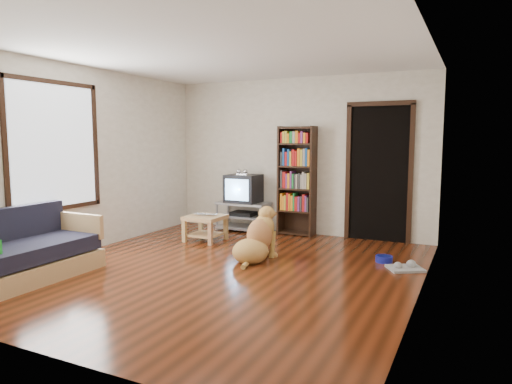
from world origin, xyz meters
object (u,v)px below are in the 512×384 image
at_px(grey_rag, 405,268).
at_px(bookshelf, 297,175).
at_px(sofa, 18,258).
at_px(laptop, 204,215).
at_px(coffee_table, 205,223).
at_px(tv_stand, 244,215).
at_px(dog, 257,240).
at_px(dog_bowl, 384,259).
at_px(crt_tv, 244,188).

xyz_separation_m(grey_rag, bookshelf, (-1.94, 1.36, 0.99)).
distance_m(bookshelf, sofa, 4.26).
distance_m(laptop, grey_rag, 3.10).
distance_m(laptop, coffee_table, 0.14).
relative_size(tv_stand, sofa, 0.50).
xyz_separation_m(grey_rag, dog, (-1.83, -0.39, 0.25)).
distance_m(dog_bowl, tv_stand, 2.79).
relative_size(dog_bowl, grey_rag, 0.55).
bearing_deg(tv_stand, laptop, -99.58).
height_order(dog_bowl, dog, dog).
bearing_deg(crt_tv, laptop, -99.38).
relative_size(coffee_table, dog, 0.62).
bearing_deg(sofa, tv_stand, 74.98).
xyz_separation_m(laptop, bookshelf, (1.12, 1.10, 0.59)).
bearing_deg(laptop, bookshelf, 34.78).
bearing_deg(coffee_table, grey_rag, -5.50).
distance_m(grey_rag, dog, 1.89).
bearing_deg(dog_bowl, crt_tv, 158.14).
relative_size(laptop, coffee_table, 0.64).
bearing_deg(tv_stand, crt_tv, 90.00).
xyz_separation_m(sofa, coffee_table, (0.80, 2.66, 0.02)).
bearing_deg(tv_stand, bookshelf, 5.63).
bearing_deg(laptop, sofa, -116.67).
bearing_deg(bookshelf, crt_tv, -175.68).
distance_m(laptop, dog, 1.40).
distance_m(laptop, bookshelf, 1.67).
bearing_deg(crt_tv, tv_stand, -90.00).
relative_size(bookshelf, coffee_table, 3.27).
bearing_deg(sofa, grey_rag, 31.42).
xyz_separation_m(tv_stand, sofa, (-0.97, -3.63, -0.01)).
xyz_separation_m(dog_bowl, dog, (-1.53, -0.64, 0.23)).
bearing_deg(coffee_table, laptop, -90.00).
height_order(grey_rag, sofa, sofa).
relative_size(grey_rag, dog, 0.45).
distance_m(coffee_table, dog, 1.41).
height_order(dog_bowl, tv_stand, tv_stand).
height_order(dog_bowl, bookshelf, bookshelf).
bearing_deg(bookshelf, tv_stand, -174.37).
height_order(crt_tv, bookshelf, bookshelf).
relative_size(grey_rag, tv_stand, 0.44).
distance_m(crt_tv, sofa, 3.81).
relative_size(crt_tv, bookshelf, 0.32).
bearing_deg(grey_rag, laptop, 175.06).
relative_size(laptop, tv_stand, 0.39).
bearing_deg(bookshelf, laptop, -135.57).
distance_m(dog_bowl, sofa, 4.43).
distance_m(grey_rag, coffee_table, 3.09).
distance_m(tv_stand, crt_tv, 0.47).
height_order(dog_bowl, sofa, sofa).
xyz_separation_m(tv_stand, coffee_table, (-0.17, -0.97, 0.01)).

